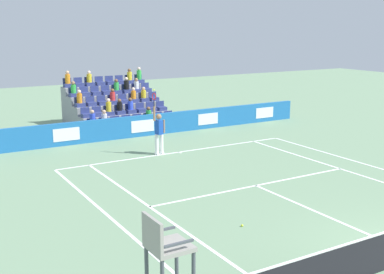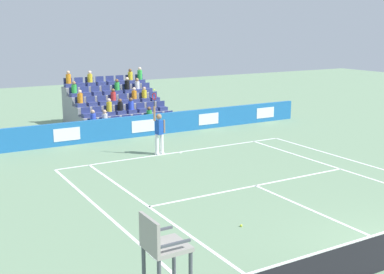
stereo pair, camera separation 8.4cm
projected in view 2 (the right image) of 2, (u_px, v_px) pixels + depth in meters
The scene contains 13 objects.
line_baseline at pixel (179, 152), 22.01m from camera, with size 10.97×0.10×0.01m, color white.
line_service at pixel (256, 186), 17.40m from camera, with size 8.23×0.10×0.01m, color white.
line_centre_service at pixel (322, 215), 14.70m from camera, with size 0.10×6.40×0.01m, color white.
line_singles_sideline_left at pixel (155, 211), 14.98m from camera, with size 0.10×11.89×0.01m, color white.
line_singles_sideline_right at pixel (349, 172), 19.05m from camera, with size 0.10×11.89×0.01m, color white.
line_doubles_sideline_left at pixel (113, 220), 14.30m from camera, with size 0.10×11.89×0.01m, color white.
line_doubles_sideline_right at pixel (374, 167), 19.73m from camera, with size 0.10×11.89×0.01m, color white.
line_centre_mark at pixel (180, 153), 21.93m from camera, with size 0.10×0.20×0.01m, color white.
sponsor_barrier at pixel (142, 126), 25.11m from camera, with size 19.40×0.22×1.07m.
tennis_player at pixel (159, 132), 21.43m from camera, with size 0.53×0.38×2.85m.
umpire_chair at pixel (163, 260), 8.56m from camera, with size 0.70×0.70×2.34m.
stadium_stand at pixel (115, 110), 28.04m from camera, with size 4.96×4.75×3.04m.
loose_tennis_ball at pixel (241, 226), 13.84m from camera, with size 0.07×0.07×0.07m, color #D1E533.
Camera 2 is at (10.34, 6.79, 5.44)m, focal length 46.78 mm.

